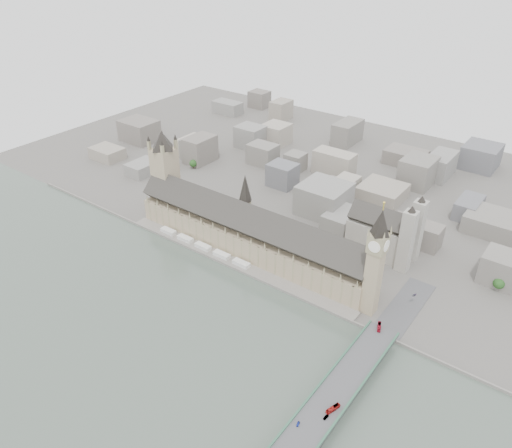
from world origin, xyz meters
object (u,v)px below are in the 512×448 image
Objects in this scene: elizabeth_tower at (376,255)px; red_bus_north at (379,327)px; car_silver at (326,417)px; victoria_tower at (165,170)px; palace_of_westminster at (250,232)px; car_approach at (414,295)px; red_bus_south at (333,409)px; westminster_bridge at (340,390)px; car_blue at (298,424)px; westminster_abbey at (385,233)px.

elizabeth_tower is 56.97m from red_bus_north.
victoria_tower is at bearing 159.67° from car_silver.
palace_of_westminster reaches higher than car_approach.
elizabeth_tower is at bearing -4.85° from palace_of_westminster.
palace_of_westminster is 23.38× the size of red_bus_south.
red_bus_north reaches higher than westminster_bridge.
palace_of_westminster is 68.27× the size of car_blue.
palace_of_westminster is 126.41m from victoria_tower.
westminster_abbey reaches higher than palace_of_westminster.
victoria_tower is at bearing -163.50° from westminster_abbey.
car_approach is (-1.20, 155.75, -0.08)m from car_silver.
palace_of_westminster is 0.82× the size of westminster_bridge.
palace_of_westminster reaches higher than car_silver.
car_blue is at bearing -82.97° from elizabeth_tower.
elizabeth_tower is 62.74m from car_approach.
car_approach reaches higher than car_blue.
elizabeth_tower is at bearing 121.30° from red_bus_south.
palace_of_westminster is 216.47m from car_silver.
car_blue is at bearing -112.89° from red_bus_north.
westminster_abbey is at bearing 107.29° from elizabeth_tower.
car_blue is at bearing -29.74° from victoria_tower.
westminster_abbey is at bearing 16.50° from victoria_tower.
red_bus_south is (5.89, -21.60, 6.70)m from westminster_bridge.
victoria_tower is 325.76m from car_silver.
red_bus_north is at bearing -51.15° from elizabeth_tower.
palace_of_westminster is 134.09m from westminster_abbey.
car_blue is (17.32, -140.45, -47.18)m from elizabeth_tower.
elizabeth_tower reaches higher than westminster_bridge.
westminster_abbey is at bearing 110.88° from car_silver.
elizabeth_tower is at bearing 83.15° from car_blue.
elizabeth_tower is at bearing 104.11° from westminster_bridge.
victoria_tower is at bearing 158.22° from westminster_bridge.
red_bus_south is (9.07, -91.25, 0.05)m from red_bus_north.
car_blue is at bearing -98.46° from westminster_bridge.
westminster_bridge is at bearing 122.23° from red_bus_south.
elizabeth_tower reaches higher than car_blue.
westminster_bridge is 23.37m from red_bus_south.
elizabeth_tower reaches higher than car_silver.
car_silver reaches higher than car_blue.
westminster_abbey is at bearing 87.16° from car_blue.
westminster_abbey reaches higher than car_silver.
red_bus_south is 26.53m from car_blue.
car_silver is at bearing -77.87° from red_bus_south.
palace_of_westminster is 163.56m from red_bus_north.
palace_of_westminster is 195.05m from westminster_bridge.
car_blue is at bearing -122.06° from car_silver.
victoria_tower is 21.92× the size of car_approach.
red_bus_north is at bearing 92.62° from westminster_bridge.
victoria_tower is at bearing 136.38° from car_blue.
car_approach is (287.99, 12.45, -44.29)m from victoria_tower.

